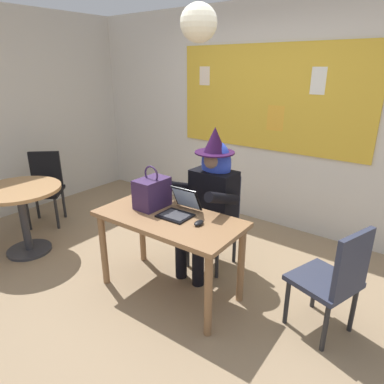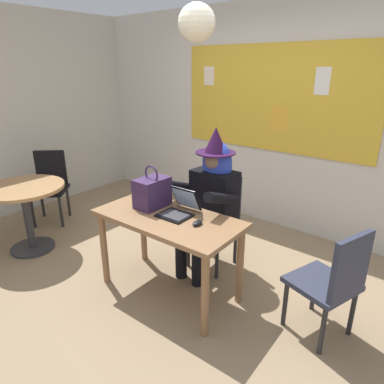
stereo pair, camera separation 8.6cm
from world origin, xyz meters
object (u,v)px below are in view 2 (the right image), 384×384
Objects in this scene: laptop at (179,209)px; handbag at (152,192)px; person_costumed at (211,192)px; desk_main at (168,228)px; computer_mouse at (197,223)px; chair_extra_corner at (333,280)px; side_table_round at (25,203)px; chair_at_desk at (217,215)px; chair_spare_by_window at (50,183)px.

laptop is 0.31m from handbag.
person_costumed is 0.56m from handbag.
desk_main is 12.20× the size of computer_mouse.
chair_extra_corner is (1.24, -0.22, -0.30)m from person_costumed.
side_table_round reaches higher than desk_main.
computer_mouse is at bearing -17.33° from laptop.
handbag is 1.59m from chair_extra_corner.
laptop is at bearing 67.99° from desk_main.
desk_main is 0.68m from chair_at_desk.
chair_at_desk reaches higher than side_table_round.
person_costumed is at bearing 86.10° from desk_main.
chair_at_desk is at bearing 32.16° from side_table_round.
laptop is 0.26m from computer_mouse.
chair_spare_by_window is at bearing 174.07° from computer_mouse.
person_costumed is at bearing -0.81° from chair_at_desk.
side_table_round is 3.05m from chair_extra_corner.
laptop is at bearing -1.65° from chair_at_desk.
person_costumed is at bearing 29.07° from side_table_round.
computer_mouse is (0.26, -0.52, -0.05)m from person_costumed.
chair_extra_corner is (2.96, 0.74, -0.05)m from side_table_round.
handbag is at bearing 18.72° from side_table_round.
chair_at_desk reaches higher than computer_mouse.
chair_at_desk is at bearing 59.18° from chair_spare_by_window.
handbag reaches higher than chair_extra_corner.
side_table_round is at bearing -59.97° from chair_at_desk.
laptop is at bearing 4.43° from handbag.
desk_main is at bearing -177.25° from computer_mouse.
laptop is (0.04, 0.10, 0.16)m from desk_main.
chair_spare_by_window is (-2.27, -0.50, -0.02)m from chair_at_desk.
computer_mouse is 0.12× the size of chair_extra_corner.
laptop is at bearing 28.31° from chair_extra_corner.
chair_at_desk reaches higher than chair_spare_by_window.
person_costumed is 4.22× the size of laptop.
laptop is 0.37× the size of chair_spare_by_window.
chair_extra_corner is at bearing 14.01° from side_table_round.
handbag is 1.54m from side_table_round.
desk_main is at bearing -16.38° from handbag.
handbag reaches higher than chair_at_desk.
laptop is (0.00, -0.57, 0.26)m from chair_at_desk.
chair_spare_by_window is at bearing 176.07° from laptop.
chair_extra_corner is (1.53, 0.25, -0.37)m from handbag.
chair_extra_corner is at bearing 14.26° from computer_mouse.
chair_spare_by_window reaches higher than computer_mouse.
chair_at_desk is at bearing 88.38° from laptop.
person_costumed is at bearing 58.39° from handbag.
chair_spare_by_window is (-2.23, 0.17, -0.12)m from desk_main.
handbag is 0.45× the size of side_table_round.
person_costumed is 1.68× the size of side_table_round.
side_table_round is (-1.72, -1.08, 0.03)m from chair_at_desk.
chair_spare_by_window is (-1.98, 0.10, -0.36)m from handbag.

